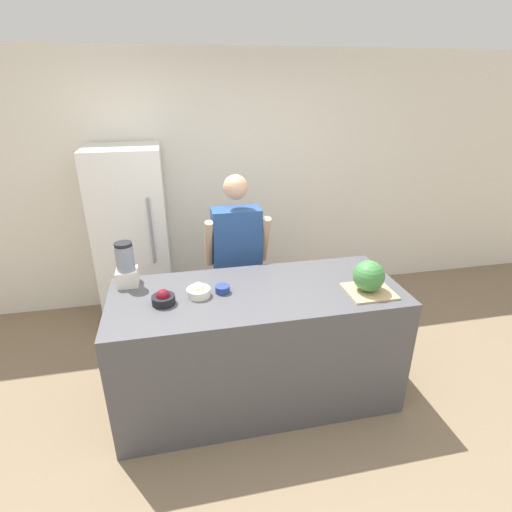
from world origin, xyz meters
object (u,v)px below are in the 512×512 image
object	(u,v)px
refrigerator	(133,238)
bowl_cream	(199,291)
person	(237,262)
blender	(126,266)
bowl_cherries	(163,298)
bowl_small_blue	(223,289)
watermelon	(369,276)

from	to	relation	value
refrigerator	bowl_cream	bearing A→B (deg)	-68.71
person	blender	distance (m)	1.03
bowl_cherries	blender	xyz separation A→B (m)	(-0.25, 0.33, 0.11)
refrigerator	bowl_small_blue	bearing A→B (deg)	-62.61
refrigerator	bowl_cream	distance (m)	1.48
person	blender	xyz separation A→B (m)	(-0.88, -0.48, 0.27)
watermelon	blender	world-z (taller)	blender
person	bowl_cherries	size ratio (longest dim) A/B	10.33
bowl_cherries	bowl_small_blue	size ratio (longest dim) A/B	1.52
watermelon	blender	size ratio (longest dim) A/B	0.67
bowl_small_blue	blender	xyz separation A→B (m)	(-0.65, 0.26, 0.13)
bowl_cherries	bowl_cream	xyz separation A→B (m)	(0.24, 0.06, -0.00)
refrigerator	bowl_cherries	world-z (taller)	refrigerator
person	bowl_cherries	distance (m)	1.03
bowl_cherries	bowl_small_blue	xyz separation A→B (m)	(0.40, 0.07, -0.01)
bowl_cherries	watermelon	bearing A→B (deg)	-5.20
bowl_cherries	bowl_small_blue	world-z (taller)	bowl_cherries
watermelon	bowl_small_blue	size ratio (longest dim) A/B	2.15
watermelon	bowl_cream	size ratio (longest dim) A/B	1.35
bowl_cherries	bowl_small_blue	bearing A→B (deg)	10.44
bowl_small_blue	blender	bearing A→B (deg)	158.58
person	watermelon	size ratio (longest dim) A/B	7.30
person	blender	world-z (taller)	person
refrigerator	person	distance (m)	1.12
refrigerator	bowl_cream	size ratio (longest dim) A/B	10.87
bowl_cherries	bowl_small_blue	distance (m)	0.41
bowl_cream	refrigerator	bearing A→B (deg)	111.29
person	watermelon	bearing A→B (deg)	-50.49
watermelon	bowl_cream	world-z (taller)	watermelon
refrigerator	bowl_cherries	xyz separation A→B (m)	(0.30, -1.43, 0.09)
bowl_cream	blender	bearing A→B (deg)	150.60
bowl_cream	bowl_cherries	bearing A→B (deg)	-166.51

